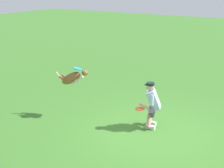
# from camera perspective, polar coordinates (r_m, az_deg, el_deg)

# --- Properties ---
(ground_plane) EXTENTS (60.00, 60.00, 0.00)m
(ground_plane) POSITION_cam_1_polar(r_m,az_deg,el_deg) (8.90, 6.78, -8.60)
(ground_plane) COLOR #427F2E
(person) EXTENTS (0.53, 0.68, 1.29)m
(person) POSITION_cam_1_polar(r_m,az_deg,el_deg) (9.02, 7.02, -3.41)
(person) COLOR silver
(person) RESTS_ON ground_plane
(dog) EXTENTS (1.06, 0.46, 0.61)m
(dog) POSITION_cam_1_polar(r_m,az_deg,el_deg) (9.73, -6.91, 1.06)
(dog) COLOR brown
(frisbee_flying) EXTENTS (0.30, 0.29, 0.12)m
(frisbee_flying) POSITION_cam_1_polar(r_m,az_deg,el_deg) (9.59, -6.08, 2.70)
(frisbee_flying) COLOR #2592EB
(frisbee_held) EXTENTS (0.35, 0.35, 0.03)m
(frisbee_held) POSITION_cam_1_polar(r_m,az_deg,el_deg) (8.86, 4.88, -4.34)
(frisbee_held) COLOR #F64E26
(frisbee_held) RESTS_ON person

